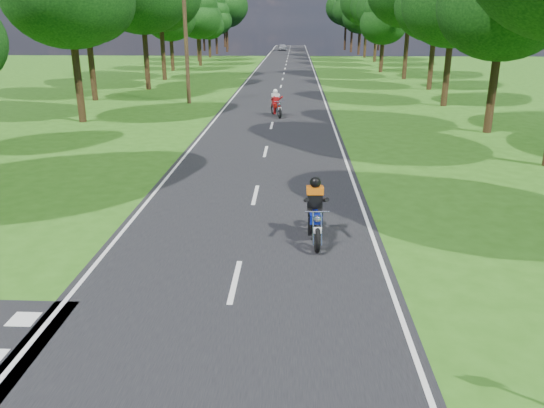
{
  "coord_description": "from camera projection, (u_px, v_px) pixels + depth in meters",
  "views": [
    {
      "loc": [
        1.24,
        -8.17,
        5.31
      ],
      "look_at": [
        0.71,
        4.0,
        1.1
      ],
      "focal_mm": 35.0,
      "sensor_mm": 36.0,
      "label": 1
    }
  ],
  "objects": [
    {
      "name": "road_markings",
      "position": [
        282.0,
        75.0,
        54.94
      ],
      "size": [
        7.4,
        140.0,
        0.01
      ],
      "color": "silver",
      "rests_on": "main_road"
    },
    {
      "name": "ground",
      "position": [
        223.0,
        334.0,
        9.5
      ],
      "size": [
        160.0,
        160.0,
        0.0
      ],
      "primitive_type": "plane",
      "color": "#2A5A14",
      "rests_on": "ground"
    },
    {
      "name": "telegraph_pole",
      "position": [
        186.0,
        41.0,
        34.85
      ],
      "size": [
        1.2,
        0.26,
        8.0
      ],
      "color": "#382616",
      "rests_on": "ground"
    },
    {
      "name": "rider_far_red",
      "position": [
        276.0,
        103.0,
        30.86
      ],
      "size": [
        1.12,
        1.97,
        1.56
      ],
      "primitive_type": null,
      "rotation": [
        0.0,
        0.0,
        0.29
      ],
      "color": "#AA180D",
      "rests_on": "main_road"
    },
    {
      "name": "main_road",
      "position": [
        284.0,
        73.0,
        56.7
      ],
      "size": [
        7.0,
        140.0,
        0.02
      ],
      "primitive_type": "cube",
      "color": "black",
      "rests_on": "ground"
    },
    {
      "name": "rider_near_blue",
      "position": [
        315.0,
        210.0,
        13.34
      ],
      "size": [
        0.71,
        1.94,
        1.6
      ],
      "primitive_type": null,
      "rotation": [
        0.0,
        0.0,
        0.04
      ],
      "color": "#0D1D98",
      "rests_on": "main_road"
    },
    {
      "name": "distant_car",
      "position": [
        283.0,
        47.0,
        100.0
      ],
      "size": [
        1.53,
        3.65,
        1.23
      ],
      "primitive_type": "imported",
      "rotation": [
        0.0,
        0.0,
        -0.02
      ],
      "color": "#B4B6BB",
      "rests_on": "main_road"
    }
  ]
}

